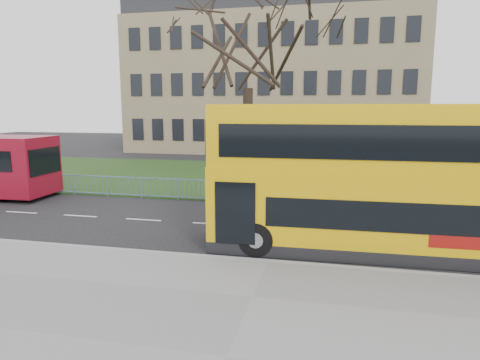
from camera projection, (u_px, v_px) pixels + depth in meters
name	position (u px, v px, depth m)	size (l,w,h in m)	color
ground	(275.00, 248.00, 14.48)	(120.00, 120.00, 0.00)	black
pavement	(226.00, 360.00, 7.97)	(80.00, 10.50, 0.12)	slate
kerb	(268.00, 262.00, 12.98)	(80.00, 0.20, 0.14)	gray
grass_verge	(305.00, 179.00, 28.24)	(80.00, 15.40, 0.08)	#203714
guard_railing	(294.00, 194.00, 20.74)	(40.00, 0.12, 1.10)	#6680B6
bare_tree	(248.00, 68.00, 23.60)	(9.50, 9.50, 13.58)	black
civic_building	(275.00, 87.00, 48.07)	(30.00, 15.00, 14.00)	#7F6E50
yellow_bus	(387.00, 176.00, 13.66)	(11.37, 2.91, 4.75)	#DAA809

